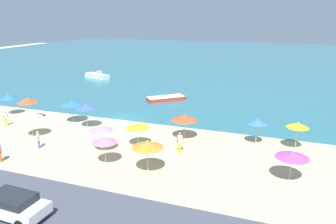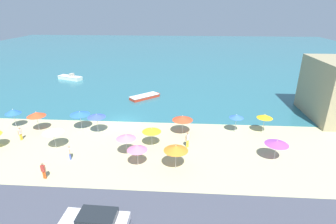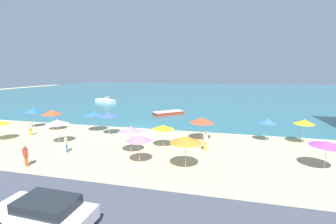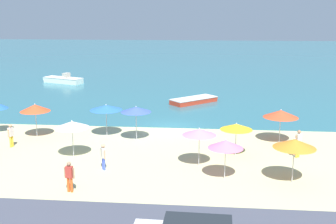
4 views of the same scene
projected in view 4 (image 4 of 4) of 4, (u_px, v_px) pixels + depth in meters
ground_plane at (171, 128)px, 33.90m from camera, size 160.00×160.00×0.00m
sea at (194, 57)px, 87.19m from camera, size 150.00×110.00×0.05m
beach_umbrella_1 at (199, 132)px, 25.12m from camera, size 2.07×2.07×2.38m
beach_umbrella_2 at (295, 143)px, 22.60m from camera, size 2.31×2.31×2.52m
beach_umbrella_3 at (236, 127)px, 27.05m from camera, size 2.09×2.09×2.17m
beach_umbrella_4 at (106, 108)px, 31.36m from camera, size 2.40×2.40×2.42m
beach_umbrella_6 at (72, 125)px, 26.66m from camera, size 2.22×2.22×2.43m
beach_umbrella_7 at (136, 110)px, 30.18m from camera, size 2.19×2.19×2.55m
beach_umbrella_11 at (281, 114)px, 29.80m from camera, size 2.48×2.48×2.41m
beach_umbrella_12 at (35, 108)px, 31.00m from camera, size 2.21×2.21×2.55m
beach_umbrella_13 at (226, 144)px, 23.12m from camera, size 1.96×1.96×2.32m
bather_0 at (103, 155)px, 24.73m from camera, size 0.38×0.49×1.58m
bather_1 at (298, 142)px, 26.79m from camera, size 0.48×0.39×1.82m
bather_2 at (69, 175)px, 21.62m from camera, size 0.56×0.28×1.65m
bather_3 at (11, 134)px, 28.93m from camera, size 0.30×0.56×1.63m
skiff_nearshore at (63, 80)px, 55.28m from camera, size 5.83×3.47×1.35m
skiff_offshore at (194, 100)px, 43.07m from camera, size 4.94×4.69×0.53m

